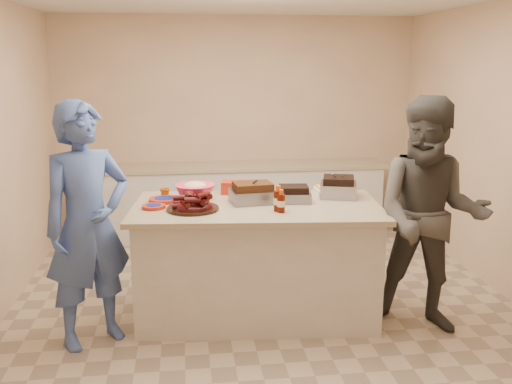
{
  "coord_description": "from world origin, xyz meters",
  "views": [
    {
      "loc": [
        -0.69,
        -4.71,
        2.15
      ],
      "look_at": [
        -0.09,
        -0.09,
        1.08
      ],
      "focal_mm": 40.0,
      "sensor_mm": 36.0,
      "label": 1
    }
  ],
  "objects": [
    {
      "name": "mustard_bottle",
      "position": [
        -0.24,
        -0.09,
        0.98
      ],
      "size": [
        0.04,
        0.04,
        0.11
      ],
      "primitive_type": "cylinder",
      "rotation": [
        0.0,
        0.0,
        -0.09
      ],
      "color": "#D69500",
      "rests_on": "island"
    },
    {
      "name": "plate_stack_large",
      "position": [
        -0.86,
        0.08,
        0.98
      ],
      "size": [
        0.28,
        0.28,
        0.03
      ],
      "primitive_type": "cylinder",
      "rotation": [
        0.0,
        0.0,
        -0.09
      ],
      "color": "#A32212",
      "rests_on": "island"
    },
    {
      "name": "coleslaw_bowl",
      "position": [
        -0.6,
        0.1,
        0.98
      ],
      "size": [
        0.38,
        0.38,
        0.24
      ],
      "primitive_type": null,
      "rotation": [
        0.0,
        0.0,
        -0.09
      ],
      "color": "#F8335C",
      "rests_on": "island"
    },
    {
      "name": "roasting_pan",
      "position": [
        0.66,
        0.07,
        0.98
      ],
      "size": [
        0.38,
        0.38,
        0.12
      ],
      "primitive_type": "cube",
      "rotation": [
        0.0,
        0.0,
        -0.27
      ],
      "color": "gray",
      "rests_on": "island"
    },
    {
      "name": "bbq_bottle_a",
      "position": [
        0.07,
        -0.4,
        0.98
      ],
      "size": [
        0.07,
        0.07,
        0.19
      ],
      "primitive_type": "cylinder",
      "rotation": [
        0.0,
        0.0,
        -0.09
      ],
      "color": "#430D02",
      "rests_on": "island"
    },
    {
      "name": "island",
      "position": [
        -0.09,
        -0.14,
        0.0
      ],
      "size": [
        2.15,
        1.27,
        0.98
      ],
      "primitive_type": null,
      "rotation": [
        0.0,
        0.0,
        -0.09
      ],
      "color": "silver",
      "rests_on": "ground"
    },
    {
      "name": "rib_platter",
      "position": [
        -0.63,
        -0.23,
        0.98
      ],
      "size": [
        0.46,
        0.46,
        0.17
      ],
      "primitive_type": null,
      "rotation": [
        0.0,
        0.0,
        -0.1
      ],
      "color": "#460909",
      "rests_on": "island"
    },
    {
      "name": "guest_blue",
      "position": [
        -1.42,
        -0.46,
        0.0
      ],
      "size": [
        1.59,
        1.95,
        0.45
      ],
      "primitive_type": "imported",
      "rotation": [
        0.0,
        0.0,
        0.57
      ],
      "color": "#4461AA",
      "rests_on": "ground"
    },
    {
      "name": "plate_stack_small",
      "position": [
        -0.94,
        -0.14,
        0.98
      ],
      "size": [
        0.21,
        0.21,
        0.03
      ],
      "primitive_type": "cylinder",
      "rotation": [
        0.0,
        0.0,
        -0.09
      ],
      "color": "#A32212",
      "rests_on": "island"
    },
    {
      "name": "basket_stack",
      "position": [
        -0.24,
        0.32,
        0.98
      ],
      "size": [
        0.25,
        0.21,
        0.11
      ],
      "primitive_type": "cube",
      "rotation": [
        0.0,
        0.0,
        -0.2
      ],
      "color": "#A32212",
      "rests_on": "island"
    },
    {
      "name": "mac_cheese_dish",
      "position": [
        0.64,
        0.12,
        0.98
      ],
      "size": [
        0.32,
        0.24,
        0.09
      ],
      "primitive_type": "cube",
      "rotation": [
        0.0,
        0.0,
        0.0
      ],
      "color": "gold",
      "rests_on": "island"
    },
    {
      "name": "plastic_cup",
      "position": [
        -0.86,
        0.23,
        0.98
      ],
      "size": [
        0.1,
        0.09,
        0.09
      ],
      "primitive_type": "imported",
      "rotation": [
        0.0,
        0.0,
        -0.09
      ],
      "color": "#AB600D",
      "rests_on": "island"
    },
    {
      "name": "guest_gray",
      "position": [
        1.23,
        -0.57,
        0.0
      ],
      "size": [
        1.63,
        2.11,
        0.72
      ],
      "primitive_type": "imported",
      "rotation": [
        0.0,
        0.0,
        -0.43
      ],
      "color": "#4D4B46",
      "rests_on": "ground"
    },
    {
      "name": "pulled_pork_tray",
      "position": [
        -0.11,
        -0.05,
        0.98
      ],
      "size": [
        0.4,
        0.32,
        0.11
      ],
      "primitive_type": "cube",
      "rotation": [
        0.0,
        0.0,
        0.13
      ],
      "color": "#47230F",
      "rests_on": "island"
    },
    {
      "name": "bbq_bottle_b",
      "position": [
        0.05,
        -0.35,
        0.98
      ],
      "size": [
        0.08,
        0.08,
        0.21
      ],
      "primitive_type": "cylinder",
      "rotation": [
        0.0,
        0.0,
        -0.09
      ],
      "color": "#430D02",
      "rests_on": "island"
    },
    {
      "name": "back_counter",
      "position": [
        0.0,
        2.2,
        0.45
      ],
      "size": [
        3.6,
        0.64,
        0.9
      ],
      "primitive_type": null,
      "color": "silver",
      "rests_on": "ground"
    },
    {
      "name": "sauce_bowl",
      "position": [
        -0.13,
        0.07,
        0.98
      ],
      "size": [
        0.14,
        0.06,
        0.14
      ],
      "primitive_type": "imported",
      "rotation": [
        0.0,
        0.0,
        -0.09
      ],
      "color": "silver",
      "rests_on": "island"
    },
    {
      "name": "room",
      "position": [
        0.0,
        0.0,
        0.0
      ],
      "size": [
        4.5,
        5.0,
        2.7
      ],
      "primitive_type": null,
      "color": "#D7B38E",
      "rests_on": "ground"
    },
    {
      "name": "sausage_plate",
      "position": [
        0.06,
        0.27,
        0.98
      ],
      "size": [
        0.35,
        0.35,
        0.04
      ],
      "primitive_type": "cylinder",
      "rotation": [
        0.0,
        0.0,
        -0.38
      ],
      "color": "silver",
      "rests_on": "island"
    },
    {
      "name": "brisket_tray",
      "position": [
        0.23,
        -0.06,
        0.98
      ],
      "size": [
        0.31,
        0.26,
        0.09
      ],
      "primitive_type": "cube",
      "rotation": [
        0.0,
        0.0,
        -0.1
      ],
      "color": "black",
      "rests_on": "island"
    }
  ]
}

